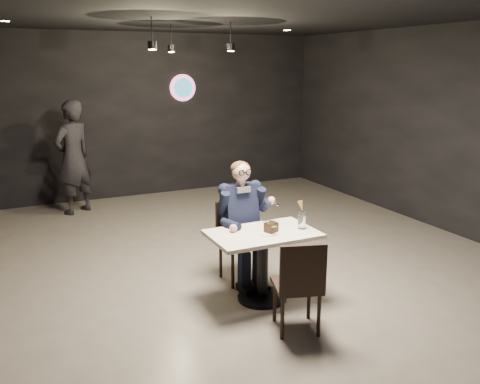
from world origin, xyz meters
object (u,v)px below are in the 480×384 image
chair_near (297,283)px  passerby (73,157)px  seated_man (240,221)px  sundae_glass (302,220)px  main_table (262,266)px  chair_far (240,242)px

chair_near → passerby: bearing=122.2°
seated_man → sundae_glass: (0.43, -0.62, 0.12)m
main_table → seated_man: bearing=90.0°
main_table → seated_man: (0.00, 0.55, 0.34)m
chair_near → seated_man: 1.26m
sundae_glass → seated_man: bearing=124.7°
seated_man → passerby: size_ratio=0.77×
chair_far → passerby: 3.94m
chair_far → seated_man: size_ratio=0.64×
chair_near → sundae_glass: size_ratio=5.09×
chair_far → seated_man: seated_man is taller
seated_man → sundae_glass: seated_man is taller
chair_near → main_table: bearing=107.4°
main_table → sundae_glass: sundae_glass is taller
chair_near → passerby: passerby is taller
main_table → chair_near: bearing=-90.0°
chair_far → sundae_glass: (0.43, -0.62, 0.38)m
sundae_glass → passerby: passerby is taller
passerby → sundae_glass: bearing=78.5°
chair_far → seated_man: 0.26m
main_table → sundae_glass: (0.43, -0.07, 0.47)m
chair_far → chair_near: same height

